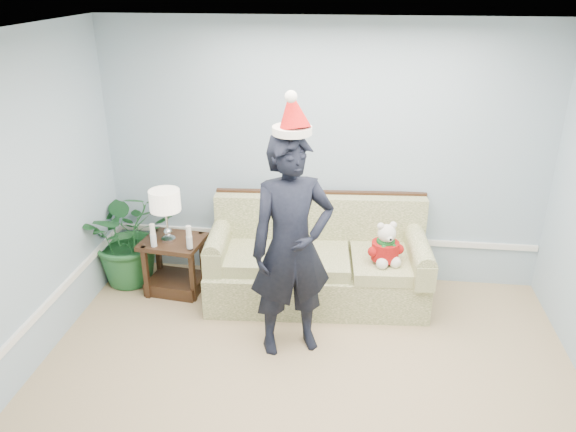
# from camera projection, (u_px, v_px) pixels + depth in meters

# --- Properties ---
(room_shell) EXTENTS (4.54, 5.04, 2.74)m
(room_shell) POSITION_uv_depth(u_px,v_px,m) (296.00, 281.00, 3.39)
(room_shell) COLOR tan
(room_shell) RESTS_ON ground
(wainscot_trim) EXTENTS (4.49, 4.99, 0.06)m
(wainscot_trim) POSITION_uv_depth(u_px,v_px,m) (177.00, 294.00, 4.96)
(wainscot_trim) COLOR white
(wainscot_trim) RESTS_ON room_shell
(sofa) EXTENTS (2.21, 1.07, 1.01)m
(sofa) POSITION_uv_depth(u_px,v_px,m) (317.00, 264.00, 5.66)
(sofa) COLOR #556831
(sofa) RESTS_ON room_shell
(side_table) EXTENTS (0.65, 0.57, 0.58)m
(side_table) POSITION_uv_depth(u_px,v_px,m) (175.00, 270.00, 5.80)
(side_table) COLOR #332112
(side_table) RESTS_ON room_shell
(table_lamp) EXTENTS (0.30, 0.30, 0.54)m
(table_lamp) POSITION_uv_depth(u_px,v_px,m) (165.00, 203.00, 5.48)
(table_lamp) COLOR silver
(table_lamp) RESTS_ON side_table
(candle_pair) EXTENTS (0.42, 0.06, 0.24)m
(candle_pair) POSITION_uv_depth(u_px,v_px,m) (171.00, 237.00, 5.47)
(candle_pair) COLOR silver
(candle_pair) RESTS_ON side_table
(houseplant) EXTENTS (1.28, 1.24, 1.08)m
(houseplant) POSITION_uv_depth(u_px,v_px,m) (129.00, 234.00, 5.87)
(houseplant) COLOR #205C2D
(houseplant) RESTS_ON room_shell
(man) EXTENTS (0.83, 0.70, 1.94)m
(man) POSITION_uv_depth(u_px,v_px,m) (292.00, 247.00, 4.63)
(man) COLOR black
(man) RESTS_ON room_shell
(santa_hat) EXTENTS (0.42, 0.44, 0.36)m
(santa_hat) POSITION_uv_depth(u_px,v_px,m) (292.00, 114.00, 4.20)
(santa_hat) COLOR silver
(santa_hat) RESTS_ON man
(teddy_bear) EXTENTS (0.33, 0.33, 0.42)m
(teddy_bear) POSITION_uv_depth(u_px,v_px,m) (385.00, 248.00, 5.26)
(teddy_bear) COLOR silver
(teddy_bear) RESTS_ON sofa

